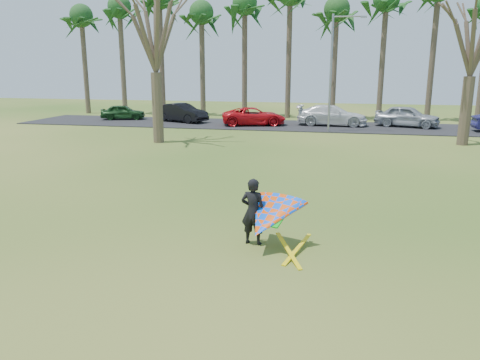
% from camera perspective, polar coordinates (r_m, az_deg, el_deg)
% --- Properties ---
extents(ground, '(100.00, 100.00, 0.00)m').
position_cam_1_polar(ground, '(12.93, -1.93, -6.79)').
color(ground, '#1C4E11').
rests_on(ground, ground).
extents(parking_strip, '(46.00, 7.00, 0.06)m').
position_cam_1_polar(parking_strip, '(37.13, 7.76, 6.56)').
color(parking_strip, black).
rests_on(parking_strip, ground).
extents(palm_0, '(4.84, 4.84, 10.84)m').
position_cam_1_polar(palm_0, '(49.75, -18.77, 18.30)').
color(palm_0, '#4F3E2F').
rests_on(palm_0, ground).
extents(palm_1, '(4.84, 4.84, 11.54)m').
position_cam_1_polar(palm_1, '(47.93, -14.49, 19.59)').
color(palm_1, '#4F3E2F').
rests_on(palm_1, ground).
extents(palm_3, '(4.84, 4.84, 10.84)m').
position_cam_1_polar(palm_3, '(44.92, -4.72, 19.52)').
color(palm_3, '#4C3D2D').
rests_on(palm_3, ground).
extents(palm_4, '(4.84, 4.84, 11.54)m').
position_cam_1_polar(palm_4, '(44.00, 0.58, 20.57)').
color(palm_4, '#47362A').
rests_on(palm_4, ground).
extents(palm_6, '(4.84, 4.84, 10.84)m').
position_cam_1_polar(palm_6, '(43.00, 11.72, 19.56)').
color(palm_6, '#4D3A2E').
rests_on(palm_6, ground).
extents(palm_7, '(4.84, 4.84, 11.54)m').
position_cam_1_polar(palm_7, '(43.17, 17.42, 20.13)').
color(palm_7, '#4B3B2D').
rests_on(palm_7, ground).
extents(bare_tree_left, '(6.60, 6.60, 9.70)m').
position_cam_1_polar(bare_tree_left, '(29.02, -10.44, 18.16)').
color(bare_tree_left, brown).
rests_on(bare_tree_left, ground).
extents(bare_tree_right, '(6.27, 6.27, 9.21)m').
position_cam_1_polar(bare_tree_right, '(30.60, 26.73, 16.08)').
color(bare_tree_right, '#443629').
rests_on(bare_tree_right, ground).
extents(streetlight, '(2.28, 0.18, 8.00)m').
position_cam_1_polar(streetlight, '(33.74, 11.30, 13.28)').
color(streetlight, gray).
rests_on(streetlight, ground).
extents(car_0, '(4.04, 2.59, 1.28)m').
position_cam_1_polar(car_0, '(42.32, -14.07, 8.04)').
color(car_0, '#1A411B').
rests_on(car_0, parking_strip).
extents(car_1, '(4.89, 3.23, 1.52)m').
position_cam_1_polar(car_1, '(39.51, -7.14, 8.15)').
color(car_1, black).
rests_on(car_1, parking_strip).
extents(car_2, '(5.42, 3.60, 1.38)m').
position_cam_1_polar(car_2, '(36.97, 1.71, 7.77)').
color(car_2, red).
rests_on(car_2, parking_strip).
extents(car_3, '(5.49, 2.42, 1.57)m').
position_cam_1_polar(car_3, '(37.48, 11.16, 7.75)').
color(car_3, silver).
rests_on(car_3, parking_strip).
extents(car_4, '(5.07, 3.19, 1.61)m').
position_cam_1_polar(car_4, '(38.10, 19.70, 7.33)').
color(car_4, '#969BA2').
rests_on(car_4, parking_strip).
extents(kite_flyer, '(2.13, 2.39, 2.02)m').
position_cam_1_polar(kite_flyer, '(11.82, 3.30, -4.42)').
color(kite_flyer, black).
rests_on(kite_flyer, ground).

